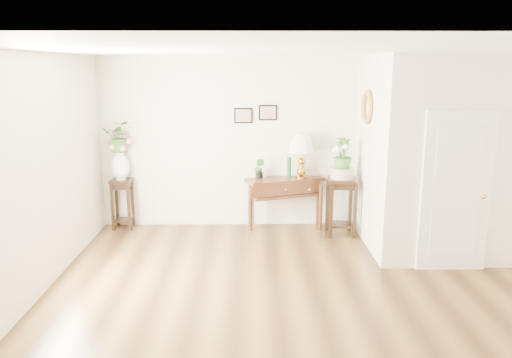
{
  "coord_description": "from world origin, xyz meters",
  "views": [
    {
      "loc": [
        -0.55,
        -5.4,
        2.62
      ],
      "look_at": [
        -0.46,
        1.3,
        1.11
      ],
      "focal_mm": 35.0,
      "sensor_mm": 36.0,
      "label": 1
    }
  ],
  "objects_px": {
    "table_lamp": "(302,157)",
    "plant_stand_b": "(341,206)",
    "plant_stand_a": "(123,204)",
    "console_table": "(285,203)"
  },
  "relations": [
    {
      "from": "console_table",
      "to": "table_lamp",
      "type": "height_order",
      "value": "table_lamp"
    },
    {
      "from": "plant_stand_b",
      "to": "plant_stand_a",
      "type": "bearing_deg",
      "value": 174.23
    },
    {
      "from": "table_lamp",
      "to": "plant_stand_b",
      "type": "xyz_separation_m",
      "value": [
        0.61,
        -0.36,
        -0.74
      ]
    },
    {
      "from": "table_lamp",
      "to": "plant_stand_b",
      "type": "distance_m",
      "value": 1.02
    },
    {
      "from": "table_lamp",
      "to": "plant_stand_a",
      "type": "xyz_separation_m",
      "value": [
        -2.94,
        0.0,
        -0.78
      ]
    },
    {
      "from": "console_table",
      "to": "table_lamp",
      "type": "distance_m",
      "value": 0.82
    },
    {
      "from": "console_table",
      "to": "plant_stand_b",
      "type": "xyz_separation_m",
      "value": [
        0.87,
        -0.36,
        0.04
      ]
    },
    {
      "from": "plant_stand_a",
      "to": "plant_stand_b",
      "type": "relative_size",
      "value": 0.91
    },
    {
      "from": "console_table",
      "to": "table_lamp",
      "type": "relative_size",
      "value": 1.73
    },
    {
      "from": "plant_stand_a",
      "to": "plant_stand_b",
      "type": "bearing_deg",
      "value": -5.77
    }
  ]
}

